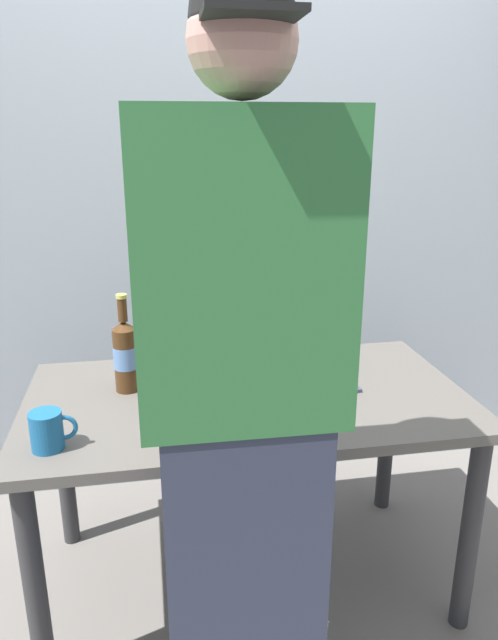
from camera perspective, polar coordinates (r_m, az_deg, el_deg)
name	(u,v)px	position (r m, az deg, el deg)	size (l,w,h in m)	color
ground_plane	(247,577)	(2.27, -0.16, -23.86)	(8.00, 8.00, 0.00)	slate
desk	(247,421)	(1.92, -0.18, -9.91)	(1.40, 0.76, 0.72)	#56514C
laptop	(293,364)	(2.00, 4.30, -4.36)	(0.37, 0.38, 0.21)	#383D4C
beer_bottle_amber	(125,354)	(1.90, -12.02, -3.30)	(0.08, 0.08, 0.32)	#472B14
beer_bottle_brown	(167,368)	(1.80, -8.07, -4.72)	(0.07, 0.07, 0.30)	brown
beer_bottle_dark	(195,351)	(1.92, -5.29, -3.01)	(0.07, 0.07, 0.30)	#1E5123
person_figure	(243,418)	(1.29, -0.55, -9.60)	(0.44, 0.28, 1.81)	#2D3347
coffee_mug	(48,430)	(1.64, -19.11, -10.20)	(0.12, 0.09, 0.11)	#19598C
back_wall	(216,188)	(2.42, -3.23, 12.81)	(6.00, 0.10, 2.60)	#99A3AD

